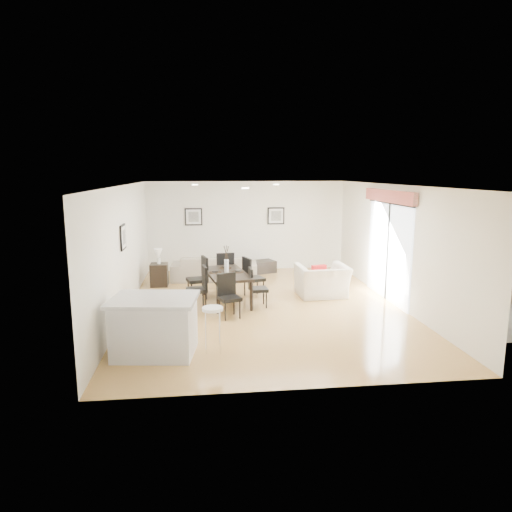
{
  "coord_description": "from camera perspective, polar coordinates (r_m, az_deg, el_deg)",
  "views": [
    {
      "loc": [
        -1.32,
        -9.78,
        2.98
      ],
      "look_at": [
        -0.13,
        0.4,
        1.08
      ],
      "focal_mm": 32.0,
      "sensor_mm": 36.0,
      "label": 1
    }
  ],
  "objects": [
    {
      "name": "kitchen_island",
      "position": [
        7.76,
        -12.54,
        -8.49
      ],
      "size": [
        1.5,
        1.23,
        0.96
      ],
      "rotation": [
        0.0,
        0.0,
        -0.13
      ],
      "color": "silver",
      "rests_on": "ground"
    },
    {
      "name": "side_table",
      "position": [
        12.31,
        -12.0,
        -2.31
      ],
      "size": [
        0.45,
        0.45,
        0.6
      ],
      "primitive_type": "cube",
      "rotation": [
        0.0,
        0.0,
        -0.01
      ],
      "color": "black",
      "rests_on": "ground"
    },
    {
      "name": "framed_print_back_left",
      "position": [
        13.82,
        -7.81,
        4.88
      ],
      "size": [
        0.52,
        0.04,
        0.52
      ],
      "color": "black",
      "rests_on": "wall_back"
    },
    {
      "name": "dining_chair_wfar",
      "position": [
        10.93,
        -6.96,
        -2.39
      ],
      "size": [
        0.55,
        0.55,
        1.0
      ],
      "rotation": [
        0.0,
        0.0,
        -1.31
      ],
      "color": "black",
      "rests_on": "ground"
    },
    {
      "name": "wall_right",
      "position": [
        10.82,
        16.97,
        1.37
      ],
      "size": [
        0.04,
        8.0,
        2.7
      ],
      "primitive_type": "cube",
      "color": "white",
      "rests_on": "ground"
    },
    {
      "name": "framed_print_left_wall",
      "position": [
        9.82,
        -16.28,
        2.28
      ],
      "size": [
        0.04,
        0.52,
        0.52
      ],
      "rotation": [
        0.0,
        0.0,
        1.57
      ],
      "color": "black",
      "rests_on": "wall_left"
    },
    {
      "name": "wall_back",
      "position": [
        13.94,
        -1.18,
        3.78
      ],
      "size": [
        6.0,
        0.04,
        2.7
      ],
      "primitive_type": "cube",
      "color": "white",
      "rests_on": "ground"
    },
    {
      "name": "dining_table",
      "position": [
        10.48,
        -3.7,
        -2.43
      ],
      "size": [
        1.13,
        1.82,
        0.71
      ],
      "rotation": [
        0.0,
        0.0,
        0.17
      ],
      "color": "black",
      "rests_on": "ground"
    },
    {
      "name": "wall_left",
      "position": [
        10.06,
        -16.18,
        0.75
      ],
      "size": [
        0.04,
        8.0,
        2.7
      ],
      "primitive_type": "cube",
      "color": "white",
      "rests_on": "ground"
    },
    {
      "name": "ceiling",
      "position": [
        9.88,
        1.04,
        8.87
      ],
      "size": [
        6.0,
        8.0,
        0.02
      ],
      "primitive_type": "cube",
      "color": "white",
      "rests_on": "wall_back"
    },
    {
      "name": "sliding_door",
      "position": [
        11.03,
        16.23,
        3.23
      ],
      "size": [
        0.12,
        2.7,
        2.57
      ],
      "color": "white",
      "rests_on": "wall_right"
    },
    {
      "name": "vase",
      "position": [
        10.42,
        -3.72,
        -0.67
      ],
      "size": [
        0.81,
        1.24,
        0.63
      ],
      "color": "white",
      "rests_on": "dining_table"
    },
    {
      "name": "cushion",
      "position": [
        10.97,
        7.86,
        -2.06
      ],
      "size": [
        0.37,
        0.19,
        0.36
      ],
      "primitive_type": "cube",
      "rotation": [
        0.0,
        0.0,
        3.37
      ],
      "color": "#AB1616",
      "rests_on": "armchair"
    },
    {
      "name": "bar_stool",
      "position": [
        7.67,
        -5.44,
        -7.18
      ],
      "size": [
        0.35,
        0.35,
        0.77
      ],
      "color": "white",
      "rests_on": "ground"
    },
    {
      "name": "courtyard_plant_a",
      "position": [
        12.0,
        27.76,
        -3.65
      ],
      "size": [
        0.6,
        0.54,
        0.6
      ],
      "primitive_type": "imported",
      "rotation": [
        0.0,
        0.0,
        -0.15
      ],
      "color": "#415D28",
      "rests_on": "ground"
    },
    {
      "name": "dining_chair_enear",
      "position": [
        10.15,
        -0.14,
        -3.68
      ],
      "size": [
        0.42,
        0.42,
        0.89
      ],
      "rotation": [
        0.0,
        0.0,
        1.63
      ],
      "color": "black",
      "rests_on": "ground"
    },
    {
      "name": "courtyard",
      "position": [
        13.18,
        28.06,
        0.27
      ],
      "size": [
        6.0,
        6.0,
        2.0
      ],
      "color": "gray",
      "rests_on": "ground"
    },
    {
      "name": "coffee_table",
      "position": [
        13.64,
        0.48,
        -1.37
      ],
      "size": [
        1.01,
        0.8,
        0.35
      ],
      "primitive_type": "cube",
      "rotation": [
        0.0,
        0.0,
        0.35
      ],
      "color": "black",
      "rests_on": "ground"
    },
    {
      "name": "dining_chair_efar",
      "position": [
        10.94,
        -0.65,
        -2.38
      ],
      "size": [
        0.56,
        0.56,
        0.97
      ],
      "rotation": [
        0.0,
        0.0,
        1.9
      ],
      "color": "black",
      "rests_on": "ground"
    },
    {
      "name": "dining_chair_wnear",
      "position": [
        10.1,
        -6.98,
        -3.63
      ],
      "size": [
        0.49,
        0.49,
        0.95
      ],
      "rotation": [
        0.0,
        0.0,
        -1.41
      ],
      "color": "black",
      "rests_on": "ground"
    },
    {
      "name": "armchair",
      "position": [
        11.15,
        8.24,
        -3.09
      ],
      "size": [
        1.23,
        1.09,
        0.77
      ],
      "primitive_type": "imported",
      "rotation": [
        0.0,
        0.0,
        3.19
      ],
      "color": "#EFE5CE",
      "rests_on": "ground"
    },
    {
      "name": "ground",
      "position": [
        10.31,
        0.99,
        -6.3
      ],
      "size": [
        8.0,
        8.0,
        0.0
      ],
      "primitive_type": "plane",
      "color": "tan",
      "rests_on": "ground"
    },
    {
      "name": "table_lamp",
      "position": [
        12.21,
        -12.1,
        0.23
      ],
      "size": [
        0.21,
        0.21,
        0.4
      ],
      "color": "white",
      "rests_on": "side_table"
    },
    {
      "name": "framed_print_back_right",
      "position": [
        14.0,
        2.51,
        5.03
      ],
      "size": [
        0.52,
        0.04,
        0.52
      ],
      "color": "black",
      "rests_on": "wall_back"
    },
    {
      "name": "sofa",
      "position": [
        12.79,
        -5.24,
        -1.45
      ],
      "size": [
        2.41,
        1.07,
        0.69
      ],
      "primitive_type": "imported",
      "rotation": [
        0.0,
        0.0,
        3.08
      ],
      "color": "gray",
      "rests_on": "ground"
    },
    {
      "name": "dining_chair_foot",
      "position": [
        11.53,
        -3.92,
        -1.68
      ],
      "size": [
        0.5,
        0.5,
        0.99
      ],
      "rotation": [
        0.0,
        0.0,
        3.26
      ],
      "color": "black",
      "rests_on": "ground"
    },
    {
      "name": "dining_chair_head",
      "position": [
        9.49,
        -3.5,
        -4.62
      ],
      "size": [
        0.52,
        0.52,
        0.91
      ],
      "rotation": [
        0.0,
        0.0,
        0.32
      ],
      "color": "black",
      "rests_on": "ground"
    },
    {
      "name": "wall_front",
      "position": [
        6.15,
        6.0,
        -4.93
      ],
      "size": [
        6.0,
        0.04,
        2.7
      ],
      "primitive_type": "cube",
      "color": "white",
      "rests_on": "ground"
    },
    {
      "name": "courtyard_plant_b",
      "position": [
        13.17,
        25.89,
        -2.22
      ],
      "size": [
        0.39,
        0.39,
        0.64
      ],
      "primitive_type": "imported",
      "rotation": [
        0.0,
        0.0,
        -0.1
      ],
      "color": "#415D28",
      "rests_on": "ground"
    }
  ]
}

